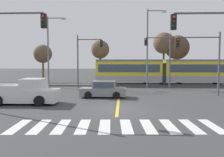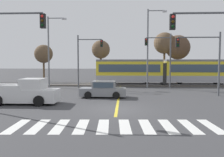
# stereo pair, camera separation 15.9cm
# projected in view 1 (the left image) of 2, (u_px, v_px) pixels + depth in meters

# --- Properties ---
(ground_plane) EXTENTS (200.00, 200.00, 0.00)m
(ground_plane) POSITION_uv_depth(u_px,v_px,m) (117.00, 109.00, 16.38)
(ground_plane) COLOR #3D3D3F
(track_bed) EXTENTS (120.00, 4.00, 0.18)m
(track_bed) POSITION_uv_depth(u_px,v_px,m) (120.00, 85.00, 33.36)
(track_bed) COLOR #4C4742
(track_bed) RESTS_ON ground
(rail_near) EXTENTS (120.00, 0.08, 0.10)m
(rail_near) POSITION_uv_depth(u_px,v_px,m) (120.00, 84.00, 32.63)
(rail_near) COLOR #939399
(rail_near) RESTS_ON track_bed
(rail_far) EXTENTS (120.00, 0.08, 0.10)m
(rail_far) POSITION_uv_depth(u_px,v_px,m) (120.00, 83.00, 34.07)
(rail_far) COLOR #939399
(rail_far) RESTS_ON track_bed
(light_rail_tram) EXTENTS (18.50, 2.64, 3.43)m
(light_rail_tram) POSITION_uv_depth(u_px,v_px,m) (163.00, 71.00, 32.95)
(light_rail_tram) COLOR #9E9EA3
(light_rail_tram) RESTS_ON track_bed
(crosswalk_stripe_0) EXTENTS (0.70, 2.82, 0.01)m
(crosswalk_stripe_0) POSITION_uv_depth(u_px,v_px,m) (18.00, 126.00, 12.01)
(crosswalk_stripe_0) COLOR silver
(crosswalk_stripe_0) RESTS_ON ground
(crosswalk_stripe_1) EXTENTS (0.70, 2.82, 0.01)m
(crosswalk_stripe_1) POSITION_uv_depth(u_px,v_px,m) (40.00, 126.00, 12.01)
(crosswalk_stripe_1) COLOR silver
(crosswalk_stripe_1) RESTS_ON ground
(crosswalk_stripe_2) EXTENTS (0.70, 2.82, 0.01)m
(crosswalk_stripe_2) POSITION_uv_depth(u_px,v_px,m) (61.00, 126.00, 12.02)
(crosswalk_stripe_2) COLOR silver
(crosswalk_stripe_2) RESTS_ON ground
(crosswalk_stripe_3) EXTENTS (0.70, 2.82, 0.01)m
(crosswalk_stripe_3) POSITION_uv_depth(u_px,v_px,m) (83.00, 126.00, 12.02)
(crosswalk_stripe_3) COLOR silver
(crosswalk_stripe_3) RESTS_ON ground
(crosswalk_stripe_4) EXTENTS (0.70, 2.82, 0.01)m
(crosswalk_stripe_4) POSITION_uv_depth(u_px,v_px,m) (105.00, 126.00, 12.03)
(crosswalk_stripe_4) COLOR silver
(crosswalk_stripe_4) RESTS_ON ground
(crosswalk_stripe_5) EXTENTS (0.70, 2.82, 0.01)m
(crosswalk_stripe_5) POSITION_uv_depth(u_px,v_px,m) (126.00, 126.00, 12.03)
(crosswalk_stripe_5) COLOR silver
(crosswalk_stripe_5) RESTS_ON ground
(crosswalk_stripe_6) EXTENTS (0.70, 2.82, 0.01)m
(crosswalk_stripe_6) POSITION_uv_depth(u_px,v_px,m) (148.00, 126.00, 12.04)
(crosswalk_stripe_6) COLOR silver
(crosswalk_stripe_6) RESTS_ON ground
(crosswalk_stripe_7) EXTENTS (0.70, 2.82, 0.01)m
(crosswalk_stripe_7) POSITION_uv_depth(u_px,v_px,m) (170.00, 126.00, 12.05)
(crosswalk_stripe_7) COLOR silver
(crosswalk_stripe_7) RESTS_ON ground
(crosswalk_stripe_8) EXTENTS (0.70, 2.82, 0.01)m
(crosswalk_stripe_8) POSITION_uv_depth(u_px,v_px,m) (191.00, 126.00, 12.05)
(crosswalk_stripe_8) COLOR silver
(crosswalk_stripe_8) RESTS_ON ground
(crosswalk_stripe_9) EXTENTS (0.70, 2.82, 0.01)m
(crosswalk_stripe_9) POSITION_uv_depth(u_px,v_px,m) (213.00, 126.00, 12.06)
(crosswalk_stripe_9) COLOR silver
(crosswalk_stripe_9) RESTS_ON ground
(lane_centre_line) EXTENTS (0.20, 17.41, 0.01)m
(lane_centre_line) POSITION_uv_depth(u_px,v_px,m) (119.00, 96.00, 22.70)
(lane_centre_line) COLOR gold
(lane_centre_line) RESTS_ON ground
(sedan_crossing) EXTENTS (4.24, 2.00, 1.52)m
(sedan_crossing) POSITION_uv_depth(u_px,v_px,m) (103.00, 90.00, 21.88)
(sedan_crossing) COLOR gray
(sedan_crossing) RESTS_ON ground
(pickup_truck) EXTENTS (5.42, 2.27, 1.98)m
(pickup_truck) POSITION_uv_depth(u_px,v_px,m) (25.00, 93.00, 18.42)
(pickup_truck) COLOR silver
(pickup_truck) RESTS_ON ground
(traffic_light_near_left) EXTENTS (3.75, 0.38, 6.72)m
(traffic_light_near_left) POSITION_uv_depth(u_px,v_px,m) (8.00, 44.00, 15.04)
(traffic_light_near_left) COLOR #515459
(traffic_light_near_left) RESTS_ON ground
(traffic_light_far_left) EXTENTS (3.25, 0.38, 6.64)m
(traffic_light_far_left) POSITION_uv_depth(u_px,v_px,m) (86.00, 54.00, 29.83)
(traffic_light_far_left) COLOR #515459
(traffic_light_far_left) RESTS_ON ground
(traffic_light_mid_right) EXTENTS (4.25, 0.38, 6.14)m
(traffic_light_mid_right) POSITION_uv_depth(u_px,v_px,m) (204.00, 54.00, 22.80)
(traffic_light_mid_right) COLOR #515459
(traffic_light_mid_right) RESTS_ON ground
(traffic_light_far_right) EXTENTS (3.25, 0.38, 6.74)m
(traffic_light_far_right) POSITION_uv_depth(u_px,v_px,m) (162.00, 53.00, 29.26)
(traffic_light_far_right) COLOR #515459
(traffic_light_far_right) RESTS_ON ground
(traffic_light_near_right) EXTENTS (3.75, 0.38, 6.56)m
(traffic_light_near_right) POSITION_uv_depth(u_px,v_px,m) (213.00, 44.00, 13.78)
(traffic_light_near_right) COLOR #515459
(traffic_light_near_right) RESTS_ON ground
(street_lamp_west) EXTENTS (2.47, 0.28, 9.06)m
(street_lamp_west) POSITION_uv_depth(u_px,v_px,m) (50.00, 47.00, 30.43)
(street_lamp_west) COLOR slate
(street_lamp_west) RESTS_ON ground
(street_lamp_centre) EXTENTS (2.41, 0.28, 9.80)m
(street_lamp_centre) POSITION_uv_depth(u_px,v_px,m) (149.00, 44.00, 29.57)
(street_lamp_centre) COLOR slate
(street_lamp_centre) RESTS_ON ground
(bare_tree_far_west) EXTENTS (3.02, 3.02, 6.13)m
(bare_tree_far_west) POSITION_uv_depth(u_px,v_px,m) (43.00, 54.00, 39.28)
(bare_tree_far_west) COLOR brown
(bare_tree_far_west) RESTS_ON ground
(bare_tree_west) EXTENTS (2.89, 2.89, 6.70)m
(bare_tree_west) POSITION_uv_depth(u_px,v_px,m) (100.00, 50.00, 37.37)
(bare_tree_west) COLOR brown
(bare_tree_west) RESTS_ON ground
(bare_tree_east) EXTENTS (3.29, 3.29, 7.84)m
(bare_tree_east) POSITION_uv_depth(u_px,v_px,m) (164.00, 43.00, 36.66)
(bare_tree_east) COLOR brown
(bare_tree_east) RESTS_ON ground
(bare_tree_far_east) EXTENTS (3.73, 3.73, 7.39)m
(bare_tree_far_east) POSITION_uv_depth(u_px,v_px,m) (177.00, 48.00, 36.50)
(bare_tree_far_east) COLOR brown
(bare_tree_far_east) RESTS_ON ground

